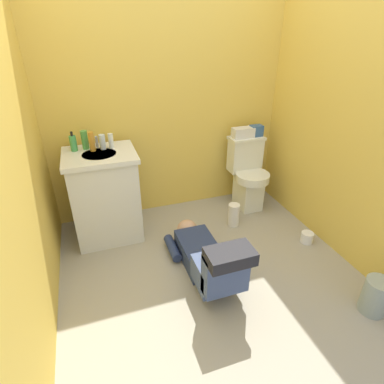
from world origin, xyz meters
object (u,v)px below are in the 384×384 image
object	(u,v)px
toilet	(248,174)
paper_towel_roll	(234,215)
person_plumber	(207,257)
tissue_box	(243,133)
toilet_paper_roll	(307,237)
toiletry_bag	(256,131)
bottle_green	(85,140)
bottle_white	(111,141)
vanity_cabinet	(105,195)
trash_can	(376,296)
bottle_clear	(102,142)
soap_dispenser	(73,143)
faucet	(97,142)
bottle_amber	(92,142)

from	to	relation	value
toilet	paper_towel_roll	size ratio (longest dim) A/B	3.25
person_plumber	tissue_box	size ratio (longest dim) A/B	4.84
paper_towel_roll	toilet_paper_roll	size ratio (longest dim) A/B	2.10
toiletry_bag	paper_towel_roll	world-z (taller)	toiletry_bag
bottle_green	toilet_paper_roll	xyz separation A→B (m)	(1.78, -0.86, -0.85)
toilet	bottle_green	distance (m)	1.65
tissue_box	bottle_white	xyz separation A→B (m)	(-1.31, -0.08, 0.08)
vanity_cabinet	trash_can	world-z (taller)	vanity_cabinet
bottle_clear	toilet	bearing A→B (deg)	-0.37
tissue_box	toiletry_bag	size ratio (longest dim) A/B	1.77
toilet	trash_can	xyz separation A→B (m)	(0.16, -1.59, -0.24)
toiletry_bag	soap_dispenser	xyz separation A→B (m)	(-1.77, -0.04, 0.08)
toilet	faucet	xyz separation A→B (m)	(-1.47, 0.07, 0.50)
bottle_amber	paper_towel_roll	bearing A→B (deg)	-14.52
bottle_green	trash_can	distance (m)	2.51
tissue_box	bottle_clear	world-z (taller)	bottle_clear
faucet	soap_dispenser	xyz separation A→B (m)	(-0.19, -0.02, 0.02)
faucet	paper_towel_roll	world-z (taller)	faucet
faucet	paper_towel_roll	bearing A→B (deg)	-18.35
person_plumber	paper_towel_roll	xyz separation A→B (m)	(0.51, 0.57, -0.06)
bottle_clear	trash_can	size ratio (longest dim) A/B	0.49
toiletry_bag	trash_can	bearing A→B (deg)	-88.27
vanity_cabinet	soap_dispenser	world-z (taller)	soap_dispenser
toilet	tissue_box	distance (m)	0.44
toilet	bottle_green	bearing A→B (deg)	177.63
tissue_box	toiletry_bag	bearing A→B (deg)	0.00
toilet	vanity_cabinet	xyz separation A→B (m)	(-1.47, -0.07, 0.05)
bottle_green	bottle_white	size ratio (longest dim) A/B	1.25
bottle_white	bottle_amber	bearing A→B (deg)	-172.96
bottle_amber	toilet	bearing A→B (deg)	0.22
bottle_green	toilet_paper_roll	distance (m)	2.15
bottle_white	paper_towel_roll	world-z (taller)	bottle_white
person_plumber	bottle_amber	distance (m)	1.35
bottle_white	faucet	bearing A→B (deg)	154.47
toilet	toiletry_bag	xyz separation A→B (m)	(0.10, 0.09, 0.44)
bottle_green	bottle_white	xyz separation A→B (m)	(0.21, -0.05, -0.02)
toilet	bottle_amber	xyz separation A→B (m)	(-1.51, -0.01, 0.53)
trash_can	tissue_box	bearing A→B (deg)	96.81
toiletry_bag	bottle_white	world-z (taller)	bottle_white
faucet	tissue_box	bearing A→B (deg)	0.88
faucet	trash_can	bearing A→B (deg)	-45.63
toiletry_bag	tissue_box	bearing A→B (deg)	180.00
soap_dispenser	bottle_amber	size ratio (longest dim) A/B	1.01
soap_dispenser	bottle_green	world-z (taller)	soap_dispenser
trash_can	bottle_white	bearing A→B (deg)	133.23
tissue_box	bottle_green	bearing A→B (deg)	-179.03
toilet_paper_roll	person_plumber	bearing A→B (deg)	-174.40
person_plumber	trash_can	size ratio (longest dim) A/B	4.02
vanity_cabinet	bottle_white	bearing A→B (deg)	36.51
faucet	soap_dispenser	size ratio (longest dim) A/B	0.60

